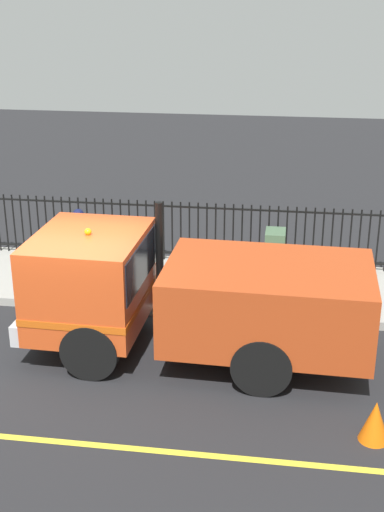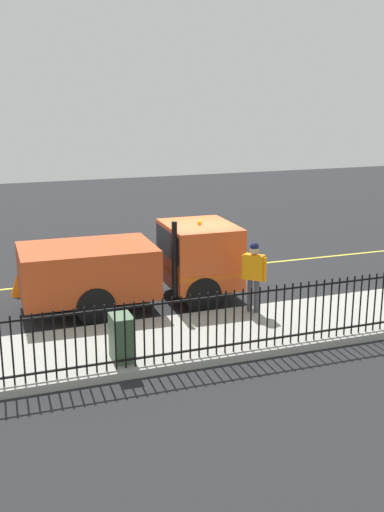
{
  "view_description": "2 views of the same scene",
  "coord_description": "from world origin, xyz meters",
  "px_view_note": "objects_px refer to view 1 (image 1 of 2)",
  "views": [
    {
      "loc": [
        -10.1,
        -3.58,
        5.95
      ],
      "look_at": [
        2.23,
        -1.75,
        1.13
      ],
      "focal_mm": 48.74,
      "sensor_mm": 36.0,
      "label": 1
    },
    {
      "loc": [
        15.63,
        -6.04,
        5.5
      ],
      "look_at": [
        2.23,
        -1.12,
        1.75
      ],
      "focal_mm": 43.59,
      "sensor_mm": 36.0,
      "label": 2
    }
  ],
  "objects_px": {
    "utility_cabinet": "(275,252)",
    "worker_standing": "(80,243)",
    "work_truck": "(176,290)",
    "traffic_cone": "(375,421)"
  },
  "relations": [
    {
      "from": "work_truck",
      "to": "utility_cabinet",
      "type": "bearing_deg",
      "value": -22.06
    },
    {
      "from": "utility_cabinet",
      "to": "traffic_cone",
      "type": "xyz_separation_m",
      "value": [
        -5.59,
        -1.61,
        -0.34
      ]
    },
    {
      "from": "utility_cabinet",
      "to": "traffic_cone",
      "type": "height_order",
      "value": "utility_cabinet"
    },
    {
      "from": "traffic_cone",
      "to": "utility_cabinet",
      "type": "bearing_deg",
      "value": 16.08
    },
    {
      "from": "work_truck",
      "to": "utility_cabinet",
      "type": "height_order",
      "value": "work_truck"
    },
    {
      "from": "worker_standing",
      "to": "utility_cabinet",
      "type": "xyz_separation_m",
      "value": [
        1.69,
        -3.79,
        -0.62
      ]
    },
    {
      "from": "work_truck",
      "to": "worker_standing",
      "type": "xyz_separation_m",
      "value": [
        1.86,
        2.24,
        0.07
      ]
    },
    {
      "from": "utility_cabinet",
      "to": "worker_standing",
      "type": "bearing_deg",
      "value": 114.1
    },
    {
      "from": "traffic_cone",
      "to": "worker_standing",
      "type": "bearing_deg",
      "value": 54.17
    },
    {
      "from": "utility_cabinet",
      "to": "traffic_cone",
      "type": "bearing_deg",
      "value": -163.92
    }
  ]
}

